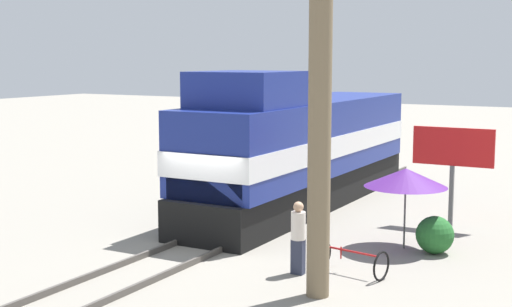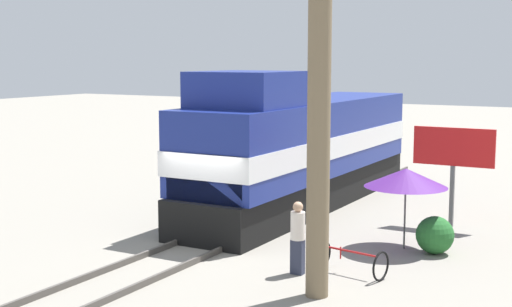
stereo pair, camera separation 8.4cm
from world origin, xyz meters
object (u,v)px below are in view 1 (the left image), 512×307
(locomotive, at_px, (299,149))
(vendor_umbrella, at_px, (406,178))
(billboard_sign, at_px, (453,152))
(utility_pole, at_px, (320,82))
(bicycle, at_px, (351,259))
(person_bystander, at_px, (298,235))

(locomotive, xyz_separation_m, vendor_umbrella, (4.76, -3.40, -0.07))
(vendor_umbrella, relative_size, billboard_sign, 0.73)
(utility_pole, distance_m, bicycle, 4.54)
(locomotive, relative_size, vendor_umbrella, 5.93)
(person_bystander, bearing_deg, vendor_umbrella, 66.51)
(utility_pole, relative_size, bicycle, 5.15)
(locomotive, distance_m, utility_pole, 9.45)
(vendor_umbrella, relative_size, bicycle, 1.25)
(vendor_umbrella, bearing_deg, locomotive, 144.44)
(locomotive, xyz_separation_m, utility_pole, (4.32, -8.00, 2.56))
(locomotive, height_order, vendor_umbrella, locomotive)
(vendor_umbrella, bearing_deg, person_bystander, -113.49)
(person_bystander, bearing_deg, bicycle, 27.71)
(person_bystander, height_order, bicycle, person_bystander)
(vendor_umbrella, distance_m, person_bystander, 3.84)
(locomotive, relative_size, utility_pole, 1.44)
(locomotive, bearing_deg, vendor_umbrella, -35.56)
(billboard_sign, distance_m, bicycle, 6.29)
(vendor_umbrella, distance_m, bicycle, 3.25)
(utility_pole, bearing_deg, bicycle, 88.14)
(vendor_umbrella, height_order, billboard_sign, billboard_sign)
(billboard_sign, height_order, bicycle, billboard_sign)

